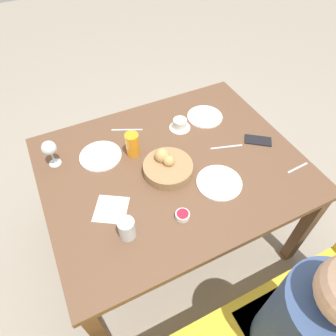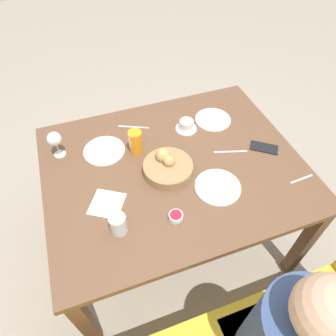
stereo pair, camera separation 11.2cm
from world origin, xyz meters
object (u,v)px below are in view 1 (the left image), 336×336
(bread_basket, at_px, (167,167))
(wine_glass, at_px, (49,149))
(knife_silver, at_px, (226,147))
(cell_phone, at_px, (258,140))
(jam_bowl_berry, at_px, (183,215))
(spoon_coffee, at_px, (298,168))
(coffee_cup, at_px, (180,124))
(water_tumbler, at_px, (127,229))
(juice_glass, at_px, (132,145))
(plate_far_center, at_px, (219,183))
(napkin, at_px, (111,209))
(plate_near_right, at_px, (101,156))
(fork_silver, at_px, (127,130))
(plate_near_left, at_px, (205,117))

(bread_basket, height_order, wine_glass, wine_glass)
(knife_silver, relative_size, cell_phone, 1.09)
(wine_glass, height_order, jam_bowl_berry, wine_glass)
(jam_bowl_berry, height_order, knife_silver, jam_bowl_berry)
(spoon_coffee, height_order, cell_phone, cell_phone)
(coffee_cup, xyz_separation_m, knife_silver, (-0.16, 0.26, -0.03))
(bread_basket, distance_m, water_tumbler, 0.41)
(wine_glass, bearing_deg, juice_glass, 164.18)
(plate_far_center, bearing_deg, wine_glass, -34.76)
(wine_glass, distance_m, napkin, 0.46)
(wine_glass, relative_size, jam_bowl_berry, 2.32)
(plate_near_right, distance_m, juice_glass, 0.19)
(napkin, bearing_deg, plate_far_center, 170.78)
(water_tumbler, distance_m, cell_phone, 0.92)
(plate_near_right, height_order, jam_bowl_berry, jam_bowl_berry)
(bread_basket, relative_size, plate_near_right, 1.13)
(fork_silver, bearing_deg, plate_far_center, 115.46)
(plate_far_center, bearing_deg, jam_bowl_berry, 20.16)
(bread_basket, relative_size, spoon_coffee, 1.86)
(bread_basket, relative_size, knife_silver, 1.44)
(napkin, bearing_deg, knife_silver, -171.00)
(plate_near_left, relative_size, juice_glass, 1.56)
(spoon_coffee, bearing_deg, coffee_cup, -53.20)
(jam_bowl_berry, relative_size, napkin, 0.32)
(bread_basket, xyz_separation_m, juice_glass, (0.11, -0.20, 0.03))
(napkin, bearing_deg, plate_near_right, -99.59)
(napkin, bearing_deg, spoon_coffee, 169.35)
(plate_near_right, relative_size, coffee_cup, 1.82)
(bread_basket, xyz_separation_m, plate_near_right, (0.28, -0.25, -0.03))
(bread_basket, distance_m, fork_silver, 0.40)
(plate_near_right, relative_size, water_tumbler, 2.18)
(spoon_coffee, relative_size, napkin, 0.67)
(napkin, bearing_deg, plate_near_left, -152.14)
(napkin, bearing_deg, fork_silver, -118.29)
(plate_far_center, bearing_deg, plate_near_right, -42.35)
(coffee_cup, height_order, jam_bowl_berry, coffee_cup)
(juice_glass, bearing_deg, spoon_coffee, 147.23)
(plate_near_right, relative_size, spoon_coffee, 1.65)
(coffee_cup, xyz_separation_m, napkin, (0.56, 0.37, -0.03))
(plate_near_left, relative_size, knife_silver, 1.21)
(plate_near_right, height_order, water_tumbler, water_tumbler)
(water_tumbler, relative_size, napkin, 0.51)
(fork_silver, bearing_deg, knife_silver, 140.08)
(plate_near_right, distance_m, napkin, 0.36)
(plate_near_left, relative_size, water_tumbler, 2.07)
(plate_near_right, distance_m, cell_phone, 0.90)
(knife_silver, bearing_deg, fork_silver, -39.92)
(bread_basket, relative_size, fork_silver, 1.50)
(spoon_coffee, bearing_deg, bread_basket, -24.16)
(wine_glass, distance_m, jam_bowl_berry, 0.76)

